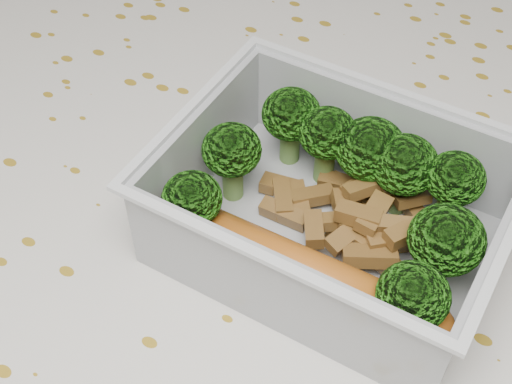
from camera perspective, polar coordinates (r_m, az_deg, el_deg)
The scene contains 6 objects.
dining_table at distance 0.49m, azimuth -0.04°, elevation -9.44°, with size 1.40×0.90×0.75m.
tablecloth at distance 0.45m, azimuth -0.04°, elevation -5.98°, with size 1.46×0.96×0.19m.
lunch_container at distance 0.39m, azimuth 6.06°, elevation -2.01°, with size 0.19×0.15×0.06m.
broccoli_florets at distance 0.39m, azimuth 7.88°, elevation 0.91°, with size 0.16×0.12×0.05m.
meat_pile at distance 0.40m, azimuth 7.94°, elevation -1.83°, with size 0.11×0.07×0.03m.
sausage at distance 0.37m, azimuth 3.92°, elevation -6.42°, with size 0.16×0.03×0.03m.
Camera 1 is at (0.13, -0.22, 1.08)m, focal length 50.00 mm.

